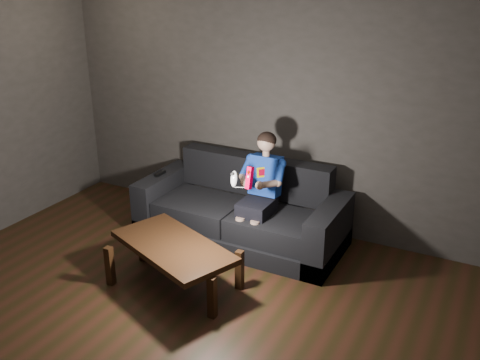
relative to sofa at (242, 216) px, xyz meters
The scene contains 8 objects.
floor 1.96m from the sofa, 89.00° to the right, with size 5.00×5.00×0.00m, color black.
back_wall 1.21m from the sofa, 86.52° to the left, with size 5.00×0.04×2.70m, color #33302C.
sofa is the anchor object (origin of this frame).
child 0.51m from the sofa, 12.92° to the right, with size 0.46×0.56×1.12m.
wii_remote_red 0.89m from the sofa, 55.90° to the right, with size 0.07×0.09×0.21m.
nunchuk_white 0.80m from the sofa, 70.74° to the right, with size 0.08×0.11×0.16m.
wii_remote_black 1.03m from the sofa, behind, with size 0.04×0.16×0.03m.
coffee_table 1.11m from the sofa, 96.02° to the right, with size 1.32×0.99×0.43m.
Camera 1 is at (2.32, -2.60, 2.71)m, focal length 40.00 mm.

